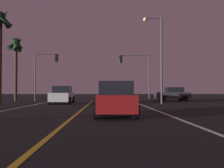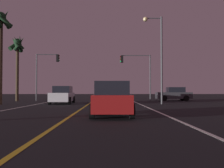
{
  "view_description": "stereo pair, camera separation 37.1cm",
  "coord_description": "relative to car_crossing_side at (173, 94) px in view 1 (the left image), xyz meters",
  "views": [
    {
      "loc": [
        1.51,
        0.14,
        1.25
      ],
      "look_at": [
        2.19,
        24.25,
        1.88
      ],
      "focal_mm": 41.43,
      "sensor_mm": 36.0,
      "label": 1
    },
    {
      "loc": [
        1.88,
        0.14,
        1.25
      ],
      "look_at": [
        2.19,
        24.25,
        1.88
      ],
      "focal_mm": 41.43,
      "sensor_mm": 36.0,
      "label": 2
    }
  ],
  "objects": [
    {
      "name": "car_lead_same_lane",
      "position": [
        -8.08,
        -19.58,
        0.0
      ],
      "size": [
        2.02,
        4.3,
        1.7
      ],
      "rotation": [
        0.0,
        0.0,
        1.57
      ],
      "color": "black",
      "rests_on": "ground"
    },
    {
      "name": "palm_tree_left_mid",
      "position": [
        -18.04,
        -9.0,
        6.22
      ],
      "size": [
        2.14,
        2.12,
        8.87
      ],
      "color": "#473826",
      "rests_on": "ground"
    },
    {
      "name": "traffic_light_near_left",
      "position": [
        -15.82,
        -0.55,
        3.44
      ],
      "size": [
        2.91,
        0.36,
        5.78
      ],
      "color": "#4C4C51",
      "rests_on": "ground"
    },
    {
      "name": "traffic_light_near_right",
      "position": [
        -4.87,
        -0.55,
        3.42
      ],
      "size": [
        3.83,
        0.36,
        5.68
      ],
      "rotation": [
        0.0,
        0.0,
        3.14
      ],
      "color": "#4C4C51",
      "rests_on": "ground"
    },
    {
      "name": "palm_tree_left_far",
      "position": [
        -19.25,
        -1.2,
        5.53
      ],
      "size": [
        2.08,
        2.21,
        7.99
      ],
      "color": "#473826",
      "rests_on": "ground"
    },
    {
      "name": "street_lamp_right_far",
      "position": [
        -3.65,
        -8.37,
        4.35
      ],
      "size": [
        1.82,
        0.44,
        8.22
      ],
      "rotation": [
        0.0,
        0.0,
        3.14
      ],
      "color": "#4C4C51",
      "rests_on": "ground"
    },
    {
      "name": "car_oncoming",
      "position": [
        -12.69,
        -7.48,
        0.0
      ],
      "size": [
        2.02,
        4.3,
        1.7
      ],
      "rotation": [
        0.0,
        0.0,
        -1.57
      ],
      "color": "black",
      "rests_on": "ground"
    },
    {
      "name": "lane_edge_right",
      "position": [
        -5.32,
        -19.8,
        -0.82
      ],
      "size": [
        0.16,
        37.51,
        0.01
      ],
      "primitive_type": "cube",
      "color": "silver",
      "rests_on": "ground"
    },
    {
      "name": "car_crossing_side",
      "position": [
        0.0,
        0.0,
        0.0
      ],
      "size": [
        4.3,
        2.02,
        1.7
      ],
      "rotation": [
        0.0,
        0.0,
        3.14
      ],
      "color": "black",
      "rests_on": "ground"
    },
    {
      "name": "car_ahead_far",
      "position": [
        -7.92,
        -6.45,
        0.0
      ],
      "size": [
        2.02,
        4.3,
        1.7
      ],
      "rotation": [
        0.0,
        0.0,
        1.57
      ],
      "color": "black",
      "rests_on": "ground"
    },
    {
      "name": "lane_center_divider",
      "position": [
        -10.11,
        -19.8,
        -0.82
      ],
      "size": [
        0.16,
        37.51,
        0.01
      ],
      "primitive_type": "cube",
      "color": "gold",
      "rests_on": "ground"
    }
  ]
}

